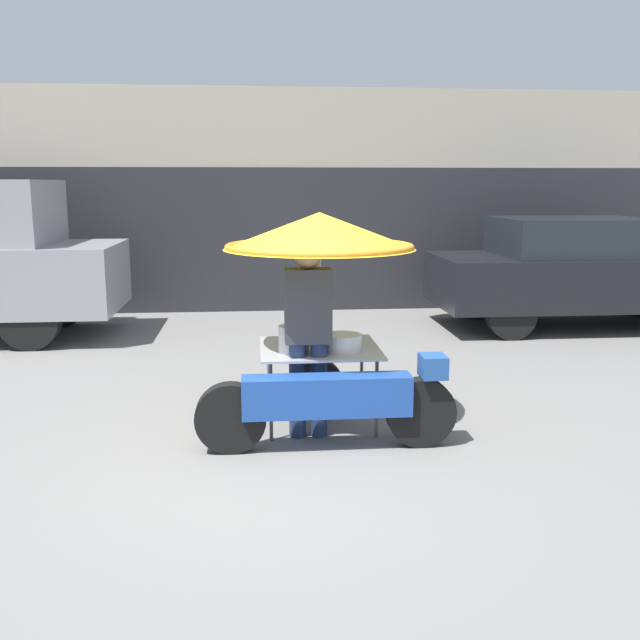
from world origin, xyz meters
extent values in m
plane|color=slate|center=(0.00, 0.00, 0.00)|extent=(36.00, 36.00, 0.00)
cube|color=#B2A893|center=(0.00, 7.74, 1.81)|extent=(28.00, 2.00, 3.62)
cube|color=#28282D|center=(0.00, 6.71, 1.18)|extent=(23.80, 0.06, 2.35)
cylinder|color=black|center=(1.23, 0.33, 0.28)|extent=(0.56, 0.14, 0.56)
cylinder|color=black|center=(-0.29, 0.33, 0.28)|extent=(0.56, 0.14, 0.56)
cube|color=#1E479E|center=(0.47, 0.33, 0.44)|extent=(1.34, 0.24, 0.32)
cube|color=#234C93|center=(1.32, 0.33, 0.66)|extent=(0.20, 0.24, 0.18)
cylinder|color=black|center=(0.47, 1.26, 0.25)|extent=(0.51, 0.14, 0.51)
cylinder|color=#515156|center=(0.91, 0.55, 0.33)|extent=(0.03, 0.03, 0.67)
cylinder|color=#515156|center=(0.91, 1.38, 0.33)|extent=(0.03, 0.03, 0.67)
cylinder|color=#515156|center=(0.03, 0.55, 0.33)|extent=(0.03, 0.03, 0.67)
cylinder|color=#515156|center=(0.03, 1.38, 0.33)|extent=(0.03, 0.03, 0.67)
cube|color=#9E9EA3|center=(0.47, 0.97, 0.68)|extent=(1.03, 0.97, 0.02)
cylinder|color=#B2B2B7|center=(0.47, 0.97, 1.12)|extent=(0.03, 0.03, 0.86)
cone|color=yellow|center=(0.47, 0.97, 1.70)|extent=(1.64, 1.64, 0.31)
torus|color=orange|center=(0.47, 0.97, 1.57)|extent=(1.61, 1.61, 0.05)
cylinder|color=#B7B7BC|center=(0.24, 0.80, 0.80)|extent=(0.26, 0.26, 0.23)
cylinder|color=silver|center=(0.65, 0.82, 0.76)|extent=(0.33, 0.33, 0.14)
cylinder|color=#939399|center=(0.42, 1.16, 0.73)|extent=(0.22, 0.22, 0.08)
cylinder|color=navy|center=(0.25, 0.64, 0.40)|extent=(0.14, 0.14, 0.81)
cylinder|color=navy|center=(0.43, 0.64, 0.40)|extent=(0.14, 0.14, 0.81)
cube|color=#38383D|center=(0.34, 0.64, 1.11)|extent=(0.38, 0.22, 0.61)
sphere|color=#A87A5B|center=(0.34, 0.64, 1.53)|extent=(0.22, 0.22, 0.22)
cylinder|color=black|center=(6.07, 5.72, 0.34)|extent=(0.67, 0.20, 0.67)
cylinder|color=black|center=(3.38, 4.17, 0.34)|extent=(0.67, 0.20, 0.67)
cylinder|color=black|center=(3.38, 5.72, 0.34)|extent=(0.67, 0.20, 0.67)
cube|color=black|center=(4.73, 4.94, 0.70)|extent=(4.34, 1.83, 0.73)
cube|color=#1E2328|center=(4.51, 4.94, 1.34)|extent=(2.08, 1.61, 0.54)
cylinder|color=black|center=(-2.95, 4.14, 0.38)|extent=(0.76, 0.24, 0.76)
cylinder|color=black|center=(-2.95, 5.71, 0.38)|extent=(0.76, 0.24, 0.76)
camera|label=1|loc=(-0.09, -5.07, 2.09)|focal=40.00mm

